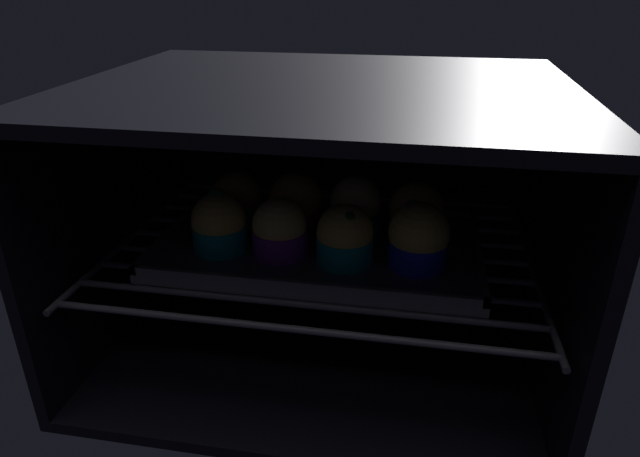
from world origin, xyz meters
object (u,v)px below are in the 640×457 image
muffin_row1_col2 (356,207)px  muffin_row0_col1 (280,230)px  muffin_row0_col3 (418,238)px  muffin_row1_col3 (416,213)px  baking_tray (320,246)px  muffin_row0_col2 (345,237)px  muffin_row0_col0 (219,225)px  muffin_row1_col0 (237,201)px  muffin_row1_col1 (296,204)px

muffin_row1_col2 → muffin_row0_col1: bearing=-137.3°
muffin_row0_col1 → muffin_row0_col3: (16.91, -0.09, 0.42)cm
muffin_row0_col3 → muffin_row1_col3: muffin_row0_col3 is taller
muffin_row0_col3 → muffin_row1_col3: bearing=93.4°
muffin_row0_col1 → muffin_row1_col2: bearing=42.7°
muffin_row0_col3 → muffin_row1_col2: bearing=136.7°
baking_tray → muffin_row0_col2: bearing=-49.5°
baking_tray → muffin_row1_col3: size_ratio=5.37×
muffin_row0_col0 → muffin_row0_col2: (16.04, -0.61, -0.08)cm
muffin_row0_col3 → muffin_row1_col2: size_ratio=1.02×
muffin_row1_col3 → muffin_row0_col1: bearing=-154.7°
baking_tray → muffin_row0_col3: 13.81cm
muffin_row0_col2 → muffin_row0_col0: bearing=177.8°
muffin_row1_col0 → muffin_row1_col3: same height
muffin_row1_col1 → muffin_row1_col3: 16.22cm
baking_tray → muffin_row0_col2: size_ratio=5.55×
baking_tray → muffin_row1_col1: size_ratio=5.27×
muffin_row0_col2 → muffin_row0_col3: size_ratio=0.91×
muffin_row0_col0 → muffin_row1_col0: muffin_row0_col0 is taller
muffin_row0_col1 → muffin_row0_col3: bearing=-0.3°
muffin_row0_col3 → muffin_row1_col1: bearing=153.9°
muffin_row0_col1 → muffin_row0_col2: same height
muffin_row1_col2 → muffin_row1_col3: (7.95, -0.06, -0.22)cm
muffin_row1_col1 → muffin_row1_col2: bearing=-1.9°
muffin_row0_col0 → muffin_row0_col1: bearing=0.1°
muffin_row1_col0 → muffin_row1_col1: size_ratio=0.97×
muffin_row0_col0 → muffin_row1_col1: bearing=45.3°
muffin_row0_col0 → muffin_row0_col1: muffin_row0_col0 is taller
muffin_row1_col1 → baking_tray: bearing=-45.6°
muffin_row0_col0 → muffin_row1_col0: (-0.13, 7.79, 0.00)cm
muffin_row1_col1 → muffin_row1_col2: size_ratio=0.98×
muffin_row0_col0 → muffin_row1_col1: 11.43cm
muffin_row0_col3 → muffin_row1_col3: 7.88cm
muffin_row0_col2 → muffin_row1_col1: (-8.00, 8.74, 0.20)cm
muffin_row0_col1 → muffin_row1_col0: size_ratio=0.98×
muffin_row0_col1 → muffin_row1_col0: 11.12cm
muffin_row0_col3 → muffin_row1_col2: 11.56cm
muffin_row1_col0 → muffin_row1_col1: bearing=2.4°
muffin_row0_col2 → muffin_row1_col2: bearing=88.2°
baking_tray → muffin_row0_col0: muffin_row0_col0 is taller
muffin_row0_col0 → muffin_row0_col3: (24.72, -0.07, 0.30)cm
baking_tray → muffin_row1_col3: muffin_row1_col3 is taller
muffin_row0_col2 → muffin_row1_col0: size_ratio=0.98×
muffin_row1_col0 → muffin_row0_col2: bearing=-27.5°
muffin_row0_col0 → baking_tray: bearing=17.8°
muffin_row0_col0 → muffin_row1_col1: (8.04, 8.13, 0.11)cm
muffin_row0_col3 → muffin_row0_col0: bearing=179.8°
muffin_row1_col1 → muffin_row1_col3: (16.22, -0.33, -0.07)cm
muffin_row0_col1 → muffin_row1_col2: 11.56cm
baking_tray → muffin_row0_col0: bearing=-162.2°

